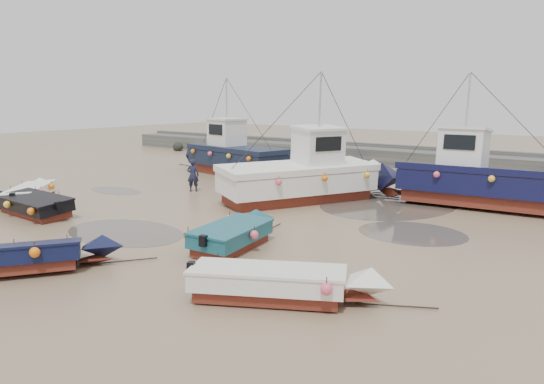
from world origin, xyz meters
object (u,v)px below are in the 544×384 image
(cabin_boat_2, at_px, (469,178))
(dinghy_3, at_px, (282,280))
(dinghy_0, at_px, (32,191))
(cabin_boat_0, at_px, (230,154))
(cabin_boat_1, at_px, (309,174))
(person, at_px, (193,191))
(dinghy_2, at_px, (236,231))
(dinghy_4, at_px, (31,202))
(dinghy_1, at_px, (23,254))

(cabin_boat_2, bearing_deg, dinghy_3, 175.01)
(dinghy_0, xyz_separation_m, cabin_boat_2, (17.09, 11.94, 0.78))
(dinghy_0, bearing_deg, cabin_boat_0, 41.37)
(dinghy_3, height_order, cabin_boat_1, cabin_boat_1)
(dinghy_0, xyz_separation_m, cabin_boat_0, (1.26, 12.99, 0.78))
(cabin_boat_0, distance_m, cabin_boat_2, 15.87)
(cabin_boat_0, relative_size, person, 6.06)
(dinghy_3, bearing_deg, person, -154.71)
(dinghy_2, xyz_separation_m, cabin_boat_2, (4.15, 11.71, 0.76))
(dinghy_0, relative_size, cabin_boat_1, 0.48)
(cabin_boat_0, bearing_deg, dinghy_4, -165.42)
(dinghy_1, distance_m, cabin_boat_0, 20.46)
(dinghy_0, relative_size, dinghy_1, 0.89)
(dinghy_2, bearing_deg, dinghy_4, 178.24)
(dinghy_4, bearing_deg, dinghy_1, -117.51)
(dinghy_1, relative_size, dinghy_2, 1.02)
(dinghy_3, relative_size, cabin_boat_2, 0.54)
(dinghy_2, height_order, dinghy_4, same)
(dinghy_3, distance_m, cabin_boat_1, 13.10)
(dinghy_0, xyz_separation_m, dinghy_4, (2.48, -1.41, -0.00))
(dinghy_3, relative_size, cabin_boat_0, 0.55)
(dinghy_4, height_order, cabin_boat_0, cabin_boat_0)
(dinghy_2, distance_m, dinghy_4, 10.59)
(cabin_boat_1, relative_size, cabin_boat_2, 0.96)
(dinghy_2, relative_size, cabin_boat_1, 0.53)
(dinghy_0, distance_m, person, 7.97)
(dinghy_3, height_order, cabin_boat_2, cabin_boat_2)
(dinghy_3, height_order, person, dinghy_3)
(cabin_boat_2, bearing_deg, dinghy_1, 152.29)
(cabin_boat_2, bearing_deg, cabin_boat_0, 81.15)
(dinghy_4, distance_m, cabin_boat_0, 14.47)
(dinghy_0, xyz_separation_m, dinghy_1, (9.78, -5.60, -0.00))
(dinghy_4, bearing_deg, person, -8.44)
(dinghy_0, relative_size, dinghy_4, 0.78)
(dinghy_2, xyz_separation_m, dinghy_3, (4.16, -3.01, -0.01))
(dinghy_3, relative_size, dinghy_4, 0.90)
(dinghy_4, bearing_deg, cabin_boat_0, 7.23)
(dinghy_4, bearing_deg, dinghy_3, -92.96)
(dinghy_1, bearing_deg, cabin_boat_1, 120.87)
(dinghy_1, height_order, person, dinghy_1)
(dinghy_1, distance_m, cabin_boat_2, 19.02)
(dinghy_0, height_order, dinghy_3, same)
(dinghy_0, bearing_deg, dinghy_3, -52.31)
(dinghy_2, height_order, cabin_boat_0, cabin_boat_0)
(cabin_boat_2, bearing_deg, dinghy_4, 127.36)
(dinghy_0, xyz_separation_m, person, (4.06, 6.84, -0.54))
(dinghy_4, xyz_separation_m, cabin_boat_2, (14.61, 13.35, 0.78))
(dinghy_1, xyz_separation_m, cabin_boat_0, (-8.52, 18.59, 0.78))
(dinghy_4, xyz_separation_m, cabin_boat_0, (-1.23, 14.40, 0.78))
(dinghy_3, xyz_separation_m, cabin_boat_2, (-0.02, 14.71, 0.78))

